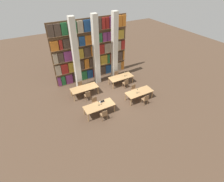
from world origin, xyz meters
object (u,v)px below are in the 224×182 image
object	(u,v)px
reading_table_1	(139,92)
chair_5	(81,86)
chair_4	(88,95)
reading_table_3	(121,77)
reading_table_2	(84,88)
chair_7	(117,75)
chair_1	(95,102)
laptop	(102,101)
desk_lamp_2	(125,73)
chair_6	(126,83)
reading_table_0	(99,106)
chair_3	(134,89)
desk_lamp_1	(137,90)
chair_0	(104,114)
desk_lamp_0	(99,102)
pillar_left	(76,56)
chair_2	(145,99)
pillar_right	(115,48)
pillar_center	(96,52)

from	to	relation	value
reading_table_1	chair_5	distance (m)	4.99
chair_4	reading_table_3	xyz separation A→B (m)	(3.60, 0.79, 0.18)
reading_table_2	chair_7	distance (m)	3.66
chair_1	reading_table_3	world-z (taller)	chair_1
laptop	desk_lamp_2	size ratio (longest dim) A/B	0.71
chair_1	chair_6	distance (m)	3.66
reading_table_0	laptop	world-z (taller)	laptop
reading_table_1	chair_6	world-z (taller)	chair_6
chair_3	reading_table_3	distance (m)	1.93
reading_table_1	chair_7	bearing A→B (deg)	90.79
reading_table_3	desk_lamp_2	size ratio (longest dim) A/B	4.90
reading_table_1	desk_lamp_1	xyz separation A→B (m)	(-0.26, -0.05, 0.35)
chair_0	desk_lamp_0	distance (m)	0.96
chair_1	chair_3	distance (m)	3.55
reading_table_1	chair_3	distance (m)	0.77
reading_table_2	chair_7	world-z (taller)	chair_7
chair_5	desk_lamp_2	distance (m)	4.07
reading_table_0	chair_3	distance (m)	3.63
reading_table_1	reading_table_2	distance (m)	4.47
pillar_left	chair_2	xyz separation A→B (m)	(3.62, -4.74, -2.52)
chair_3	reading_table_3	bearing A→B (deg)	-86.87
chair_4	chair_6	size ratio (longest dim) A/B	1.00
reading_table_1	chair_5	world-z (taller)	chair_5
desk_lamp_0	chair_0	bearing A→B (deg)	-89.66
desk_lamp_0	chair_7	bearing A→B (deg)	44.10
desk_lamp_0	reading_table_0	bearing A→B (deg)	-83.32
chair_4	chair_6	bearing A→B (deg)	0.64
desk_lamp_0	desk_lamp_2	world-z (taller)	desk_lamp_2
desk_lamp_0	desk_lamp_2	size ratio (longest dim) A/B	0.95
reading_table_0	reading_table_2	world-z (taller)	same
chair_3	chair_7	xyz separation A→B (m)	(-0.08, 2.67, 0.00)
reading_table_1	chair_1	bearing A→B (deg)	167.69
desk_lamp_1	reading_table_3	world-z (taller)	desk_lamp_1
reading_table_0	reading_table_1	bearing A→B (deg)	-0.23
chair_7	reading_table_0	bearing A→B (deg)	44.49
reading_table_3	desk_lamp_2	bearing A→B (deg)	-6.24
pillar_right	chair_0	bearing A→B (deg)	-126.51
desk_lamp_0	desk_lamp_1	bearing A→B (deg)	-1.83
reading_table_1	chair_3	xyz separation A→B (m)	(0.04, 0.75, -0.18)
pillar_center	reading_table_2	distance (m)	3.26
pillar_center	reading_table_0	xyz separation A→B (m)	(-1.71, -3.97, -2.34)
reading_table_0	chair_4	bearing A→B (deg)	94.51
pillar_left	chair_6	world-z (taller)	pillar_left
reading_table_0	chair_7	bearing A→B (deg)	44.49
pillar_center	reading_table_0	bearing A→B (deg)	-113.34
reading_table_2	chair_0	bearing A→B (deg)	-88.26
chair_1	reading_table_2	xyz separation A→B (m)	(-0.10, 1.86, 0.18)
pillar_right	reading_table_3	xyz separation A→B (m)	(-0.05, -1.32, -2.34)
chair_2	chair_5	xyz separation A→B (m)	(-3.70, 4.14, 0.00)
pillar_left	chair_2	distance (m)	6.48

